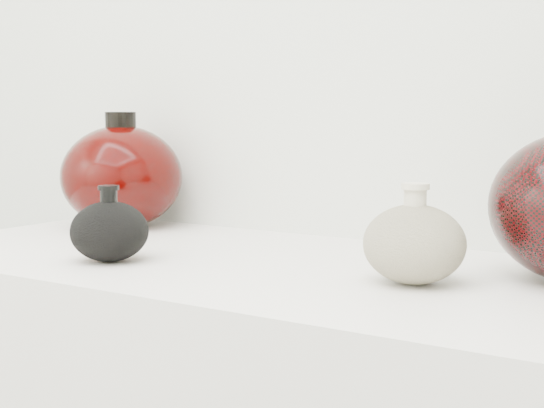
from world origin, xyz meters
The scene contains 3 objects.
black_gourd_vase centered at (-0.21, 0.84, 0.94)m, with size 0.12×0.12×0.11m.
cream_gourd_vase centered at (0.20, 0.93, 0.95)m, with size 0.14×0.14×0.12m.
left_round_pot centered at (-0.43, 1.09, 0.99)m, with size 0.23×0.23×0.21m.
Camera 1 is at (0.54, 0.08, 1.10)m, focal length 50.00 mm.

